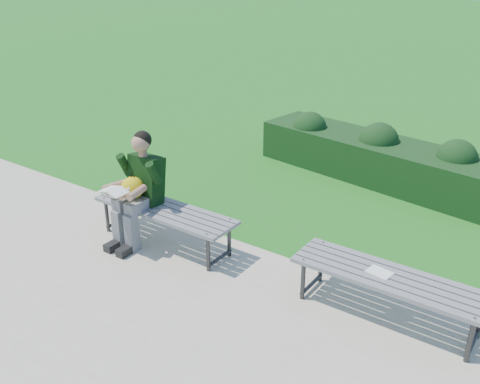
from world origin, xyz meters
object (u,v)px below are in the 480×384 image
Objects in this scene: bench_right at (389,281)px; seated_boy at (138,186)px; bench_left at (165,213)px; hedge at (376,156)px; paper_sheet at (380,272)px.

bench_right is 2.96m from seated_boy.
bench_left is at bearing -177.19° from bench_right.
paper_sheet is (1.33, -3.24, 0.12)m from hedge.
bench_left is 7.41× the size of paper_sheet.
bench_left is 1.37× the size of seated_boy.
seated_boy reaches higher than bench_left.
hedge is 2.89× the size of seated_boy.
bench_right is (1.43, -3.24, 0.06)m from hedge.
paper_sheet is at bearing -67.72° from hedge.
hedge reaches higher than paper_sheet.
bench_right is at bearing -66.23° from hedge.
bench_left is at bearing -109.66° from hedge.
bench_left is 2.64m from bench_right.
hedge is 2.11× the size of bench_right.
seated_boy reaches higher than bench_right.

